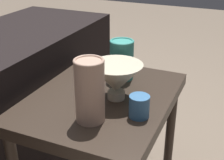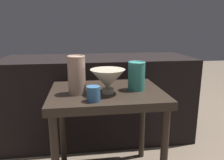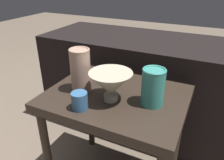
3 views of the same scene
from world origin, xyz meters
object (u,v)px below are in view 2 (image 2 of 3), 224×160
object	(u,v)px
bowl	(108,79)
vase_textured_left	(77,75)
vase_colorful_right	(137,75)
cup	(93,94)

from	to	relation	value
bowl	vase_textured_left	distance (m)	0.15
vase_textured_left	vase_colorful_right	bearing A→B (deg)	4.92
vase_textured_left	bowl	bearing A→B (deg)	-6.68
vase_colorful_right	cup	size ratio (longest dim) A/B	2.18
bowl	vase_textured_left	size ratio (longest dim) A/B	0.91
bowl	cup	size ratio (longest dim) A/B	2.52
vase_textured_left	cup	xyz separation A→B (m)	(0.07, -0.12, -0.06)
vase_textured_left	vase_colorful_right	xyz separation A→B (m)	(0.30, 0.03, -0.02)
bowl	vase_textured_left	bearing A→B (deg)	173.32
vase_textured_left	cup	size ratio (longest dim) A/B	2.77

